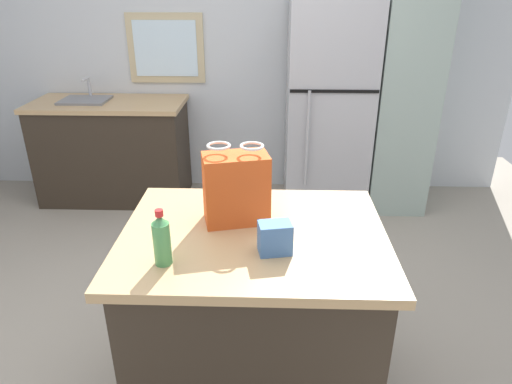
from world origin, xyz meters
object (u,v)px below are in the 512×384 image
object	(u,v)px
kitchen_island	(254,315)
tall_cabinet	(404,82)
small_box	(275,238)
bottle	(162,240)
shopping_bag	(236,188)
refrigerator	(328,108)

from	to	relation	value
kitchen_island	tall_cabinet	world-z (taller)	tall_cabinet
small_box	bottle	world-z (taller)	bottle
kitchen_island	shopping_bag	size ratio (longest dim) A/B	3.17
kitchen_island	refrigerator	size ratio (longest dim) A/B	0.64
tall_cabinet	small_box	distance (m)	2.58
tall_cabinet	bottle	world-z (taller)	tall_cabinet
kitchen_island	shopping_bag	bearing A→B (deg)	126.85
refrigerator	tall_cabinet	world-z (taller)	tall_cabinet
bottle	refrigerator	bearing A→B (deg)	70.06
shopping_bag	small_box	bearing A→B (deg)	-56.98
shopping_bag	small_box	size ratio (longest dim) A/B	2.77
shopping_bag	small_box	distance (m)	0.32
bottle	kitchen_island	bearing A→B (deg)	36.50
bottle	small_box	bearing A→B (deg)	12.35
refrigerator	shopping_bag	size ratio (longest dim) A/B	4.96
shopping_bag	kitchen_island	bearing A→B (deg)	-53.15
shopping_bag	small_box	world-z (taller)	shopping_bag
kitchen_island	refrigerator	distance (m)	2.30
small_box	kitchen_island	bearing A→B (deg)	120.15
kitchen_island	shopping_bag	xyz separation A→B (m)	(-0.08, 0.11, 0.60)
kitchen_island	small_box	size ratio (longest dim) A/B	8.76
small_box	bottle	distance (m)	0.43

